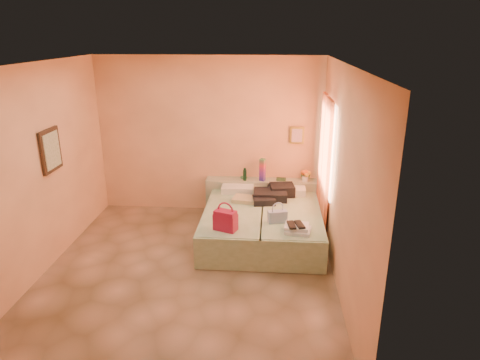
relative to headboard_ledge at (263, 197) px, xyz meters
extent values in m
plane|color=tan|center=(-0.98, -2.10, -0.33)|extent=(4.50, 4.50, 0.00)
cube|color=#FEBD87|center=(-0.98, 0.15, 1.07)|extent=(4.00, 0.02, 2.80)
cube|color=#FEBD87|center=(-2.98, -2.10, 1.07)|extent=(0.02, 4.50, 2.80)
cube|color=#FEBD87|center=(1.02, -2.10, 1.07)|extent=(0.02, 4.50, 2.80)
cube|color=white|center=(-0.98, -2.10, 2.47)|extent=(4.00, 4.50, 0.02)
cube|color=#EBB891|center=(1.00, -0.85, 1.18)|extent=(0.02, 1.10, 1.40)
cube|color=#E06135|center=(0.96, -1.00, 0.82)|extent=(0.05, 0.55, 2.20)
cube|color=#E06135|center=(0.96, -0.40, 0.82)|extent=(0.05, 0.45, 2.20)
cube|color=#312115|center=(-2.95, -1.70, 1.28)|extent=(0.04, 0.50, 0.60)
cube|color=#AC9B39|center=(0.57, 0.12, 1.12)|extent=(0.25, 0.04, 0.30)
cube|color=#9FA88A|center=(0.00, 0.00, 0.00)|extent=(2.05, 0.30, 0.65)
cube|color=#A7C49E|center=(-0.44, -1.05, -0.08)|extent=(0.91, 2.00, 0.50)
cube|color=#A7C49E|center=(0.46, -1.05, -0.08)|extent=(0.91, 2.00, 0.50)
cylinder|color=#143924|center=(-0.33, -0.06, 0.44)|extent=(0.07, 0.07, 0.22)
cube|color=#A71438|center=(-0.01, -0.04, 0.53)|extent=(0.12, 0.12, 0.40)
cylinder|color=#488556|center=(-0.35, 0.07, 0.34)|extent=(0.12, 0.12, 0.03)
cube|color=#254528|center=(0.32, 0.02, 0.34)|extent=(0.18, 0.13, 0.03)
cube|color=white|center=(0.75, -0.03, 0.45)|extent=(0.26, 0.26, 0.25)
cube|color=#A71438|center=(-0.49, -1.77, 0.32)|extent=(0.36, 0.28, 0.30)
cube|color=tan|center=(-0.29, -0.67, 0.21)|extent=(0.43, 0.37, 0.07)
cube|color=black|center=(0.18, -0.53, 0.27)|extent=(0.63, 0.63, 0.18)
cube|color=#4366A2|center=(0.24, -1.46, 0.26)|extent=(0.30, 0.18, 0.18)
cube|color=silver|center=(0.53, -1.77, 0.23)|extent=(0.40, 0.36, 0.10)
cube|color=black|center=(0.49, -1.79, 0.29)|extent=(0.22, 0.28, 0.03)
camera|label=1|loc=(0.12, -7.25, 2.84)|focal=32.00mm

